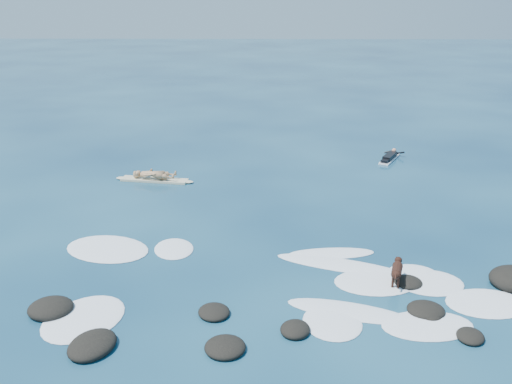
{
  "coord_description": "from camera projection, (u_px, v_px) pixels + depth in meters",
  "views": [
    {
      "loc": [
        -1.45,
        -15.17,
        7.78
      ],
      "look_at": [
        -1.78,
        4.0,
        0.9
      ],
      "focal_mm": 40.0,
      "sensor_mm": 36.0,
      "label": 1
    }
  ],
  "objects": [
    {
      "name": "standing_surfer_rig",
      "position": [
        153.0,
        164.0,
        24.07
      ],
      "size": [
        3.45,
        1.03,
        1.96
      ],
      "rotation": [
        0.0,
        0.0,
        -0.16
      ],
      "color": "beige",
      "rests_on": "ground"
    },
    {
      "name": "dog",
      "position": [
        397.0,
        270.0,
        15.66
      ],
      "size": [
        0.49,
        1.11,
        0.72
      ],
      "rotation": [
        0.0,
        0.0,
        1.28
      ],
      "color": "black",
      "rests_on": "ground"
    },
    {
      "name": "reef_rocks",
      "position": [
        353.0,
        306.0,
        14.58
      ],
      "size": [
        14.69,
        4.82,
        0.63
      ],
      "color": "black",
      "rests_on": "ground"
    },
    {
      "name": "breaking_foam",
      "position": [
        331.0,
        289.0,
        15.57
      ],
      "size": [
        16.11,
        7.2,
        0.12
      ],
      "color": "white",
      "rests_on": "ground"
    },
    {
      "name": "paddling_surfer_rig",
      "position": [
        390.0,
        157.0,
        27.3
      ],
      "size": [
        1.5,
        2.17,
        0.4
      ],
      "rotation": [
        0.0,
        0.0,
        1.09
      ],
      "color": "white",
      "rests_on": "ground"
    },
    {
      "name": "ground",
      "position": [
        314.0,
        266.0,
        16.88
      ],
      "size": [
        160.0,
        160.0,
        0.0
      ],
      "primitive_type": "plane",
      "color": "#0A2642",
      "rests_on": "ground"
    }
  ]
}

